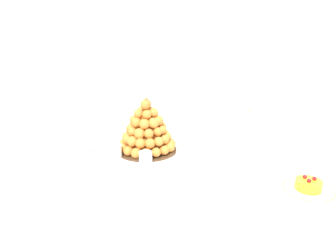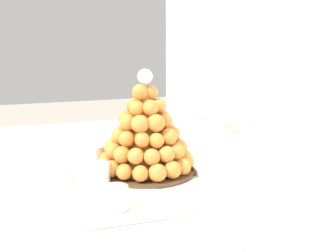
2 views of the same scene
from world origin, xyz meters
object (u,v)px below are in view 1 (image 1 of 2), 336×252
dessert_cup_left (86,148)px  serving_tray (140,154)px  croquembouche (146,129)px  wine_glass (139,110)px  dessert_cup_centre (146,158)px  creme_brulee_ramekin (104,148)px  fruit_tart_plate (308,187)px  macaron_goblet (252,129)px  dessert_cup_mid_right (184,163)px  dessert_cup_mid_left (116,152)px

dessert_cup_left → serving_tray: bearing=19.1°
croquembouche → wine_glass: 0.27m
serving_tray → dessert_cup_left: dessert_cup_left is taller
croquembouche → wine_glass: bearing=122.3°
dessert_cup_left → dessert_cup_centre: dessert_cup_centre is taller
creme_brulee_ramekin → fruit_tart_plate: 0.84m
creme_brulee_ramekin → croquembouche: bearing=17.6°
macaron_goblet → creme_brulee_ramekin: bearing=-171.0°
serving_tray → dessert_cup_left: bearing=-160.9°
serving_tray → dessert_cup_mid_right: dessert_cup_mid_right is taller
dessert_cup_left → wine_glass: wine_glass is taller
macaron_goblet → fruit_tart_plate: macaron_goblet is taller
dessert_cup_left → creme_brulee_ramekin: dessert_cup_left is taller
dessert_cup_centre → wine_glass: size_ratio=0.30×
serving_tray → dessert_cup_mid_left: 0.11m
dessert_cup_mid_right → creme_brulee_ramekin: size_ratio=0.60×
macaron_goblet → croquembouche: bearing=-174.7°
dessert_cup_left → dessert_cup_centre: (0.29, -0.01, 0.00)m
fruit_tart_plate → wine_glass: wine_glass is taller
dessert_cup_centre → fruit_tart_plate: dessert_cup_centre is taller
serving_tray → wine_glass: size_ratio=3.31×
dessert_cup_mid_left → creme_brulee_ramekin: bearing=148.2°
dessert_cup_mid_right → fruit_tart_plate: size_ratio=0.35×
dessert_cup_left → creme_brulee_ramekin: bearing=50.2°
wine_glass → croquembouche: bearing=-57.7°
dessert_cup_mid_left → wine_glass: bearing=98.7°
serving_tray → croquembouche: (0.02, 0.04, 0.11)m
croquembouche → dessert_cup_mid_right: 0.26m
dessert_cup_centre → macaron_goblet: size_ratio=0.23×
macaron_goblet → wine_glass: size_ratio=1.26×
dessert_cup_centre → dessert_cup_mid_right: bearing=2.7°
croquembouche → creme_brulee_ramekin: 0.22m
creme_brulee_ramekin → fruit_tart_plate: (0.84, -0.08, -0.01)m
fruit_tart_plate → dessert_cup_centre: bearing=179.7°
dessert_cup_mid_left → wine_glass: (-0.05, 0.34, 0.10)m
serving_tray → creme_brulee_ramekin: 0.17m
dessert_cup_centre → wine_glass: (-0.20, 0.36, 0.10)m
fruit_tart_plate → dessert_cup_mid_right: bearing=178.6°
dessert_cup_left → dessert_cup_mid_right: dessert_cup_left is taller
dessert_cup_mid_right → creme_brulee_ramekin: (-0.40, 0.07, -0.01)m
serving_tray → dessert_cup_mid_left: dessert_cup_mid_left is taller
serving_tray → macaron_goblet: size_ratio=2.62×
serving_tray → wine_glass: (-0.13, 0.27, 0.13)m
croquembouche → wine_glass: croquembouche is taller
dessert_cup_mid_left → creme_brulee_ramekin: dessert_cup_mid_left is taller
dessert_cup_left → dessert_cup_mid_left: size_ratio=1.12×
creme_brulee_ramekin → wine_glass: bearing=80.9°
dessert_cup_centre → fruit_tart_plate: 0.60m
croquembouche → creme_brulee_ramekin: size_ratio=2.77×
dessert_cup_mid_right → fruit_tart_plate: dessert_cup_mid_right is taller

